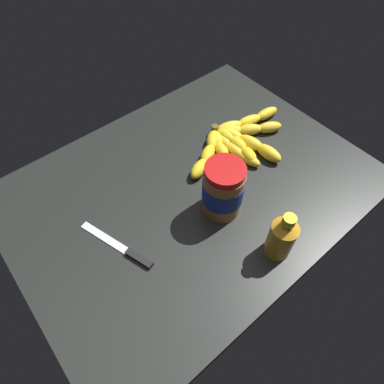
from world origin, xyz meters
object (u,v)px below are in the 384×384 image
(banana_bunch, at_px, (236,141))
(honey_bottle, at_px, (282,237))
(peanut_butter_jar, at_px, (223,190))
(butter_knife, at_px, (122,248))

(banana_bunch, distance_m, honey_bottle, 0.35)
(banana_bunch, relative_size, peanut_butter_jar, 2.58)
(honey_bottle, distance_m, butter_knife, 0.36)
(honey_bottle, relative_size, butter_knife, 0.69)
(peanut_butter_jar, distance_m, butter_knife, 0.27)
(banana_bunch, height_order, honey_bottle, honey_bottle)
(banana_bunch, distance_m, butter_knife, 0.44)
(peanut_butter_jar, height_order, butter_knife, peanut_butter_jar)
(peanut_butter_jar, relative_size, butter_knife, 0.75)
(peanut_butter_jar, distance_m, honey_bottle, 0.17)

